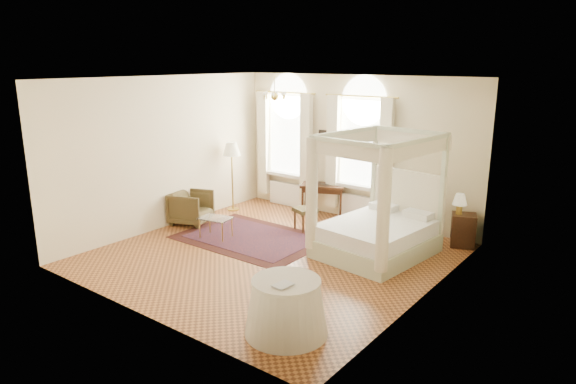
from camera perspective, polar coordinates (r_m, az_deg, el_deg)
name	(u,v)px	position (r m, az deg, el deg)	size (l,w,h in m)	color
ground	(273,255)	(9.89, -1.69, -6.99)	(6.00, 6.00, 0.00)	#A56130
room_walls	(272,153)	(9.35, -1.78, 4.37)	(6.00, 6.00, 6.00)	beige
window_left	(286,148)	(12.81, -0.24, 4.92)	(1.62, 0.27, 3.29)	white
window_right	(360,157)	(11.67, 7.97, 3.83)	(1.62, 0.27, 3.29)	white
chandelier	(275,95)	(10.72, -1.50, 10.67)	(0.51, 0.45, 0.50)	#AF933A
wall_pictures	(358,139)	(11.74, 7.80, 5.89)	(2.54, 0.03, 0.39)	black
canopy_bed	(376,228)	(9.88, 9.77, -3.98)	(1.99, 2.34, 2.32)	#BBC39E
nightstand	(463,230)	(10.83, 18.89, -4.02)	(0.46, 0.42, 0.66)	#3A1B0F
nightstand_lamp	(460,201)	(10.64, 18.56, -0.92)	(0.28, 0.28, 0.41)	#AF933A
writing_desk	(323,189)	(12.14, 3.91, 0.34)	(1.16, 0.91, 0.77)	#3A1B0F
laptop	(324,184)	(12.09, 4.05, 0.90)	(0.34, 0.22, 0.03)	black
stool	(305,212)	(11.19, 1.92, -2.18)	(0.55, 0.55, 0.49)	#43371C
armchair	(191,207)	(11.82, -10.71, -1.70)	(0.80, 0.82, 0.75)	#473A1E
coffee_table	(216,220)	(10.78, -8.04, -3.05)	(0.72, 0.57, 0.44)	silver
floor_lamp	(232,153)	(12.50, -6.29, 4.38)	(0.43, 0.43, 1.69)	#AF933A
oriental_rug	(252,238)	(10.80, -4.06, -5.09)	(2.96, 2.13, 0.01)	#39140D
side_table	(286,307)	(7.10, -0.19, -12.66)	(1.15, 1.15, 0.78)	silver
book	(278,283)	(6.81, -1.17, -10.07)	(0.20, 0.26, 0.02)	black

